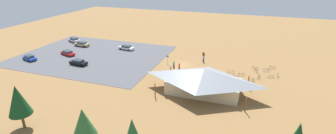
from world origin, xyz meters
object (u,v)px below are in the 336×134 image
car_tan_by_curb (82,44)px  visitor_crossing_yard (203,59)px  bicycle_orange_yard_right (255,68)px  visitor_near_lot (174,64)px  trash_bin (204,54)px  bicycle_silver_edge_north (256,71)px  bicycle_green_yard_left (259,77)px  pine_far_west (83,123)px  bicycle_red_near_sign (272,68)px  car_red_second_row (68,53)px  bicycle_teal_edge_south (252,81)px  bicycle_black_trailside (278,75)px  car_silver_end_stall (74,40)px  bicycle_white_yard_center (236,78)px  car_black_back_corner (78,62)px  car_blue_mid_lot (30,58)px  bicycle_purple_by_bin (241,74)px  pine_east (18,100)px  bicycle_yellow_yard_front (231,72)px  car_white_inner_stall (126,47)px  visitor_by_pavilion (179,66)px  lot_sign (168,58)px  bicycle_blue_lone_east (267,70)px  bicycle_yellow_mid_cluster (271,77)px  bike_pavilion (204,79)px

car_tan_by_curb → visitor_crossing_yard: visitor_crossing_yard is taller
bicycle_orange_yard_right → visitor_near_lot: bearing=16.3°
trash_bin → bicycle_silver_edge_north: (-14.24, 7.88, -0.08)m
bicycle_green_yard_left → bicycle_silver_edge_north: bicycle_green_yard_left is taller
trash_bin → pine_far_west: (6.60, 44.38, 4.32)m
bicycle_red_near_sign → car_red_second_row: car_red_second_row is taller
bicycle_teal_edge_south → visitor_near_lot: size_ratio=0.83×
bicycle_orange_yard_right → visitor_near_lot: 19.81m
bicycle_black_trailside → car_silver_end_stall: 62.71m
bicycle_white_yard_center → car_tan_by_curb: (47.90, -9.64, 0.36)m
bicycle_teal_edge_south → car_silver_end_stall: 58.25m
car_black_back_corner → car_blue_mid_lot: car_black_back_corner is taller
trash_bin → bicycle_purple_by_bin: trash_bin is taller
pine_east → car_silver_end_stall: 48.42m
bicycle_yellow_yard_front → car_white_inner_stall: 32.83m
bicycle_purple_by_bin → bicycle_teal_edge_south: 3.70m
bicycle_orange_yard_right → car_red_second_row: size_ratio=0.32×
bicycle_yellow_yard_front → visitor_by_pavilion: visitor_by_pavilion is taller
bicycle_orange_yard_right → bicycle_silver_edge_north: bicycle_silver_edge_north is taller
visitor_near_lot → visitor_crossing_yard: visitor_near_lot is taller
lot_sign → bicycle_white_yard_center: 18.13m
bicycle_blue_lone_east → car_tan_by_curb: car_tan_by_curb is taller
car_black_back_corner → bicycle_yellow_mid_cluster: bearing=-170.8°
lot_sign → bicycle_teal_edge_south: 21.65m
pine_east → visitor_near_lot: (-14.29, -31.16, -3.90)m
pine_east → bicycle_blue_lone_east: 51.02m
pine_east → bicycle_purple_by_bin: size_ratio=4.52×
pine_far_west → bicycle_teal_edge_south: (-20.11, -30.34, -4.38)m
visitor_by_pavilion → pine_far_west: bearing=84.4°
pine_east → trash_bin: bearing=-114.3°
bicycle_blue_lone_east → visitor_crossing_yard: (15.53, -1.40, 0.51)m
car_silver_end_stall → bicycle_purple_by_bin: bearing=169.1°
car_white_inner_stall → visitor_by_pavilion: 21.90m
bicycle_purple_by_bin → visitor_crossing_yard: (9.90, -5.88, 0.54)m
bicycle_green_yard_left → car_silver_end_stall: 59.05m
car_black_back_corner → car_white_inner_stall: (-5.46, -15.30, -0.05)m
car_silver_end_stall → car_black_back_corner: bearing=131.0°
bike_pavilion → pine_east: size_ratio=2.37×
bicycle_white_yard_center → bicycle_yellow_mid_cluster: bearing=-156.3°
bicycle_teal_edge_south → bicycle_yellow_mid_cluster: 5.40m
bicycle_purple_by_bin → visitor_by_pavilion: (14.46, 0.93, 0.52)m
bike_pavilion → car_blue_mid_lot: bearing=-3.7°
bicycle_green_yard_left → visitor_by_pavilion: visitor_by_pavilion is taller
pine_east → car_red_second_row: bearing=-60.9°
pine_far_west → bicycle_blue_lone_east: size_ratio=3.94×
bicycle_orange_yard_right → car_black_back_corner: bearing=15.4°
bicycle_orange_yard_right → car_blue_mid_lot: 58.54m
car_blue_mid_lot → bicycle_black_trailside: bearing=-170.8°
visitor_by_pavilion → bicycle_orange_yard_right: bearing=-160.4°
trash_bin → visitor_near_lot: size_ratio=0.52×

